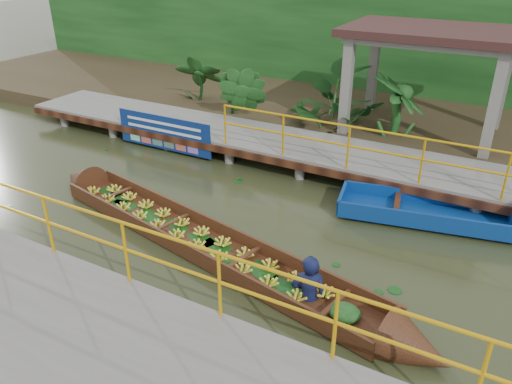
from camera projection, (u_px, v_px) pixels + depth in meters
The scene contains 10 objects.
ground at pixel (203, 217), 10.44m from camera, with size 80.00×80.00×0.00m, color #292F17.
land_strip at pixel (332, 111), 16.21m from camera, with size 30.00×8.00×0.45m, color #34291A.
far_dock at pixel (277, 143), 12.90m from camera, with size 16.00×2.06×1.66m.
near_dock at pixel (86, 353), 6.59m from camera, with size 18.00×2.40×1.73m.
pavilion at pixel (433, 43), 12.81m from camera, with size 4.40×3.00×3.00m.
foliage_backdrop at pixel (362, 42), 17.36m from camera, with size 30.00×0.80×4.00m, color #133B14.
vendor_boat at pixel (215, 245), 9.09m from camera, with size 9.32×2.83×1.97m.
moored_blue_boat at pixel (475, 220), 9.97m from camera, with size 4.14×1.77×0.96m.
blue_banner at pixel (164, 133), 13.38m from camera, with size 2.99×0.04×0.94m.
tropical_plants at pixel (386, 109), 13.07m from camera, with size 14.25×1.25×1.56m.
Camera 1 is at (5.35, -7.43, 5.17)m, focal length 35.00 mm.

